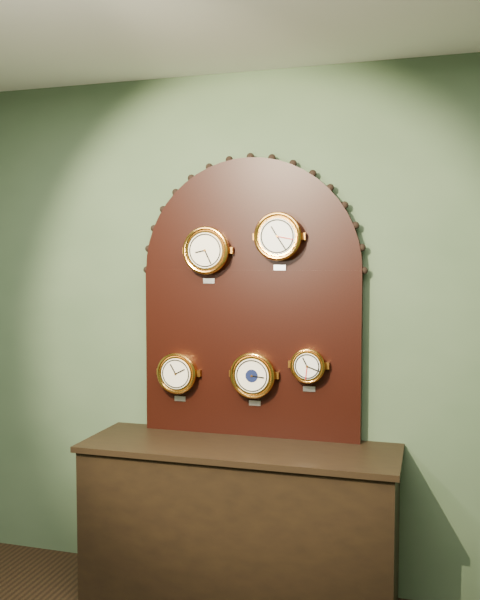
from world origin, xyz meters
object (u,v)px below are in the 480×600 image
(display_board, at_px, (250,289))
(arabic_clock, at_px, (278,237))
(hygrometer, at_px, (178,373))
(barometer, at_px, (253,375))
(shop_counter, at_px, (239,527))
(tide_clock, at_px, (308,365))
(roman_clock, at_px, (207,251))

(display_board, height_order, arabic_clock, display_board)
(arabic_clock, relative_size, hygrometer, 1.09)
(arabic_clock, distance_m, barometer, 0.75)
(display_board, relative_size, arabic_clock, 5.05)
(hygrometer, distance_m, barometer, 0.43)
(display_board, xyz_separation_m, hygrometer, (-0.40, -0.07, -0.46))
(shop_counter, distance_m, tide_clock, 0.91)
(display_board, relative_size, tide_clock, 6.50)
(display_board, xyz_separation_m, roman_clock, (-0.22, -0.07, 0.21))
(barometer, distance_m, tide_clock, 0.30)
(tide_clock, bearing_deg, shop_counter, -154.99)
(display_board, distance_m, tide_clock, 0.52)
(hygrometer, xyz_separation_m, barometer, (0.43, -0.00, 0.01))
(display_board, distance_m, hygrometer, 0.61)
(shop_counter, distance_m, arabic_clock, 1.52)
(display_board, bearing_deg, hygrometer, -170.45)
(display_board, height_order, hygrometer, display_board)
(roman_clock, bearing_deg, display_board, 16.71)
(barometer, bearing_deg, display_board, 117.59)
(arabic_clock, height_order, barometer, arabic_clock)
(shop_counter, xyz_separation_m, display_board, (0.00, 0.22, 1.23))
(roman_clock, relative_size, barometer, 1.04)
(roman_clock, distance_m, hygrometer, 0.69)
(shop_counter, bearing_deg, display_board, 90.00)
(tide_clock, bearing_deg, roman_clock, -179.80)
(hygrometer, bearing_deg, tide_clock, 0.09)
(barometer, bearing_deg, hygrometer, 179.93)
(display_board, height_order, barometer, display_board)
(arabic_clock, distance_m, hygrometer, 0.94)
(arabic_clock, relative_size, barometer, 1.02)
(shop_counter, relative_size, arabic_clock, 5.28)
(display_board, bearing_deg, roman_clock, -163.29)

